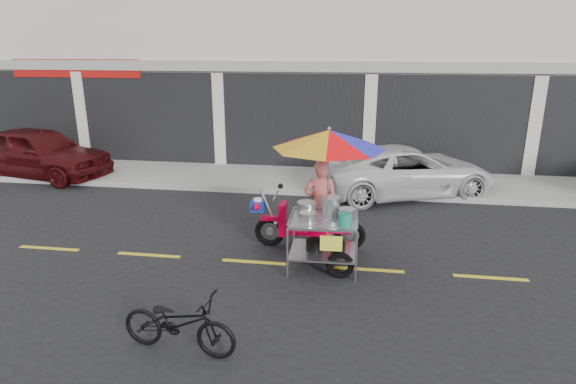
# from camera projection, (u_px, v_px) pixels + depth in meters

# --- Properties ---
(ground) EXTENTS (90.00, 90.00, 0.00)m
(ground) POSITION_uv_depth(u_px,v_px,m) (369.00, 270.00, 8.27)
(ground) COLOR black
(sidewalk) EXTENTS (45.00, 3.00, 0.15)m
(sidewalk) POSITION_uv_depth(u_px,v_px,m) (367.00, 180.00, 13.45)
(sidewalk) COLOR gray
(sidewalk) RESTS_ON ground
(shophouse_block) EXTENTS (36.00, 8.11, 10.40)m
(shophouse_block) POSITION_uv_depth(u_px,v_px,m) (455.00, 28.00, 16.62)
(shophouse_block) COLOR beige
(shophouse_block) RESTS_ON ground
(centerline) EXTENTS (42.00, 0.10, 0.01)m
(centerline) POSITION_uv_depth(u_px,v_px,m) (369.00, 270.00, 8.27)
(centerline) COLOR gold
(centerline) RESTS_ON ground
(maroon_sedan) EXTENTS (4.53, 2.51, 1.46)m
(maroon_sedan) POSITION_uv_depth(u_px,v_px,m) (39.00, 152.00, 13.84)
(maroon_sedan) COLOR #3B090B
(maroon_sedan) RESTS_ON ground
(white_pickup) EXTENTS (4.92, 3.51, 1.24)m
(white_pickup) POSITION_uv_depth(u_px,v_px,m) (407.00, 171.00, 12.26)
(white_pickup) COLOR silver
(white_pickup) RESTS_ON ground
(near_bicycle) EXTENTS (1.58, 0.72, 0.80)m
(near_bicycle) POSITION_uv_depth(u_px,v_px,m) (179.00, 323.00, 5.98)
(near_bicycle) COLOR black
(near_bicycle) RESTS_ON ground
(food_vendor_rig) EXTENTS (2.45, 1.93, 2.45)m
(food_vendor_rig) POSITION_uv_depth(u_px,v_px,m) (324.00, 177.00, 8.24)
(food_vendor_rig) COLOR black
(food_vendor_rig) RESTS_ON ground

